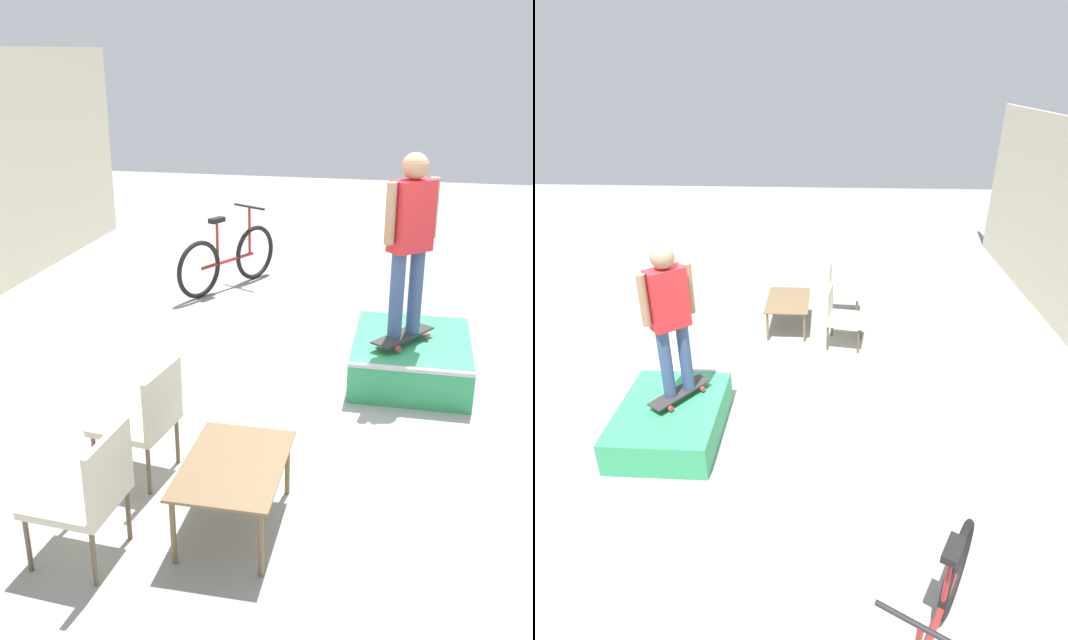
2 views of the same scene
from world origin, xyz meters
The scene contains 8 objects.
ground_plane centered at (0.00, 0.00, 0.00)m, with size 24.00×24.00×0.00m, color gray.
skate_ramp_box centered at (0.87, -0.47, 0.19)m, with size 1.41×1.09×0.40m.
skateboard_on_ramp centered at (0.74, -0.38, 0.46)m, with size 0.72×0.58×0.07m.
person_skater centered at (0.74, -0.38, 1.45)m, with size 0.41×0.45×1.67m.
coffee_table centered at (-1.73, 0.61, 0.43)m, with size 0.97×0.64×0.48m.
patio_chair_left centered at (-2.21, 1.39, 0.49)m, with size 0.56×0.56×0.88m.
patio_chair_right centered at (-1.27, 1.39, 0.49)m, with size 0.59×0.59×0.88m.
bicycle centered at (3.17, 1.94, 0.39)m, with size 1.62×0.91×1.03m.
Camera 1 is at (-5.54, -0.40, 2.96)m, focal length 40.00 mm.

